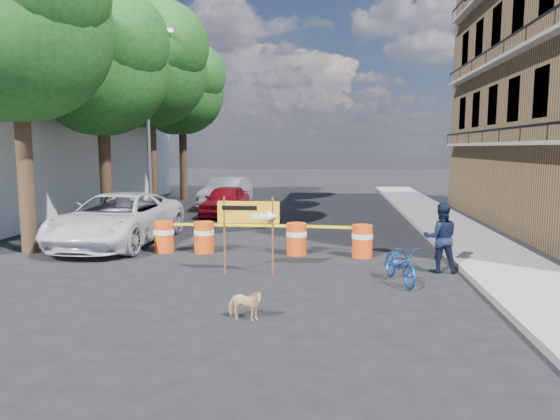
% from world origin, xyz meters
% --- Properties ---
extents(ground, '(120.00, 120.00, 0.00)m').
position_xyz_m(ground, '(0.00, 0.00, 0.00)').
color(ground, black).
rests_on(ground, ground).
extents(sidewalk_east, '(2.40, 40.00, 0.15)m').
position_xyz_m(sidewalk_east, '(6.20, 6.00, 0.07)').
color(sidewalk_east, gray).
rests_on(sidewalk_east, ground).
extents(white_building, '(8.00, 22.00, 6.00)m').
position_xyz_m(white_building, '(-13.00, 10.00, 3.00)').
color(white_building, silver).
rests_on(white_building, ground).
extents(tree_near, '(5.46, 5.20, 9.15)m').
position_xyz_m(tree_near, '(-6.73, 2.00, 6.36)').
color(tree_near, '#332316').
rests_on(tree_near, ground).
extents(tree_mid_a, '(5.25, 5.00, 8.68)m').
position_xyz_m(tree_mid_a, '(-6.74, 7.00, 6.01)').
color(tree_mid_a, '#332316').
rests_on(tree_mid_a, ground).
extents(tree_mid_b, '(5.67, 5.40, 9.62)m').
position_xyz_m(tree_mid_b, '(-6.73, 12.00, 6.71)').
color(tree_mid_b, '#332316').
rests_on(tree_mid_b, ground).
extents(tree_far, '(5.04, 4.80, 8.84)m').
position_xyz_m(tree_far, '(-6.74, 17.00, 6.22)').
color(tree_far, '#332316').
rests_on(tree_far, ground).
extents(streetlamp, '(1.25, 0.18, 8.00)m').
position_xyz_m(streetlamp, '(-5.93, 9.50, 4.38)').
color(streetlamp, gray).
rests_on(streetlamp, ground).
extents(barrel_far_left, '(0.58, 0.58, 0.90)m').
position_xyz_m(barrel_far_left, '(-2.96, 2.47, 0.47)').
color(barrel_far_left, '#E2470D').
rests_on(barrel_far_left, ground).
extents(barrel_mid_left, '(0.58, 0.58, 0.90)m').
position_xyz_m(barrel_mid_left, '(-1.78, 2.51, 0.47)').
color(barrel_mid_left, '#E2470D').
rests_on(barrel_mid_left, ground).
extents(barrel_mid_right, '(0.58, 0.58, 0.90)m').
position_xyz_m(barrel_mid_right, '(0.88, 2.53, 0.47)').
color(barrel_mid_right, '#E2470D').
rests_on(barrel_mid_right, ground).
extents(barrel_far_right, '(0.58, 0.58, 0.90)m').
position_xyz_m(barrel_far_right, '(2.71, 2.40, 0.47)').
color(barrel_far_right, '#E2470D').
rests_on(barrel_far_right, ground).
extents(detour_sign, '(1.46, 0.27, 1.88)m').
position_xyz_m(detour_sign, '(0.12, 0.11, 1.37)').
color(detour_sign, '#592D19').
rests_on(detour_sign, ground).
extents(pedestrian, '(0.84, 0.66, 1.69)m').
position_xyz_m(pedestrian, '(4.50, 0.92, 0.85)').
color(pedestrian, black).
rests_on(pedestrian, ground).
extents(bicycle, '(0.79, 0.99, 1.67)m').
position_xyz_m(bicycle, '(3.41, -0.14, 0.83)').
color(bicycle, '#133E9C').
rests_on(bicycle, ground).
extents(dog, '(0.71, 0.42, 0.56)m').
position_xyz_m(dog, '(0.38, -2.96, 0.28)').
color(dog, '#E1BB81').
rests_on(dog, ground).
extents(suv_white, '(2.78, 5.80, 1.59)m').
position_xyz_m(suv_white, '(-4.80, 3.50, 0.80)').
color(suv_white, silver).
rests_on(suv_white, ground).
extents(sedan_red, '(1.78, 4.03, 1.35)m').
position_xyz_m(sedan_red, '(-2.88, 10.43, 0.68)').
color(sedan_red, maroon).
rests_on(sedan_red, ground).
extents(sedan_silver, '(1.98, 4.73, 1.52)m').
position_xyz_m(sedan_silver, '(-3.48, 13.35, 0.76)').
color(sedan_silver, '#B6B8BE').
rests_on(sedan_silver, ground).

